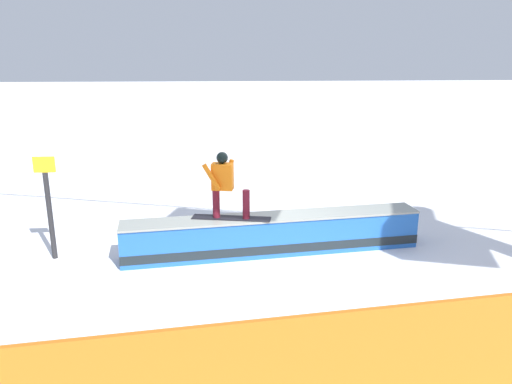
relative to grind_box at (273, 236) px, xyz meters
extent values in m
plane|color=white|center=(0.00, 0.00, -0.36)|extent=(120.00, 120.00, 0.00)
cube|color=blue|center=(0.00, 0.00, 0.02)|extent=(5.99, 1.36, 0.75)
cube|color=#1B2529|center=(0.00, 0.00, -0.17)|extent=(6.00, 1.37, 0.18)
cube|color=gray|center=(0.00, 0.00, 0.41)|extent=(5.99, 1.42, 0.04)
cube|color=black|center=(0.84, 0.11, 0.44)|extent=(1.57, 0.58, 0.01)
cylinder|color=maroon|center=(1.12, 0.05, 0.73)|extent=(0.16, 0.16, 0.56)
cylinder|color=maroon|center=(0.55, 0.16, 0.73)|extent=(0.16, 0.16, 0.56)
cube|color=orange|center=(0.99, 0.08, 1.27)|extent=(0.44, 0.31, 0.51)
sphere|color=black|center=(0.99, 0.08, 1.63)|extent=(0.22, 0.22, 0.22)
cylinder|color=orange|center=(1.20, 0.21, 1.29)|extent=(0.37, 0.15, 0.52)
cylinder|color=orange|center=(0.86, -0.07, 1.29)|extent=(0.22, 0.13, 0.56)
cube|color=orange|center=(0.00, 4.69, 0.29)|extent=(10.57, 1.42, 1.29)
cylinder|color=#262628|center=(4.32, -0.02, 0.51)|extent=(0.10, 0.10, 1.73)
cube|color=yellow|center=(4.32, -0.02, 1.53)|extent=(0.40, 0.04, 0.30)
camera|label=1|loc=(0.97, 9.21, 3.56)|focal=34.61mm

